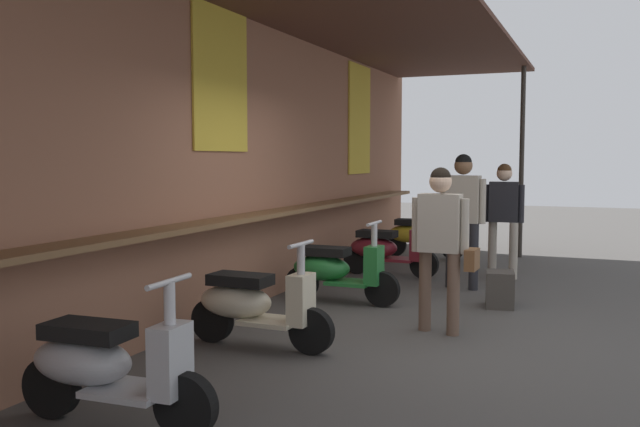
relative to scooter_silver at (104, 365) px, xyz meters
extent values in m
plane|color=#474442|center=(2.95, -1.08, -0.39)|extent=(37.81, 37.81, 0.00)
cube|color=#8C5B44|center=(2.95, 0.94, 1.27)|extent=(13.50, 0.25, 3.32)
cube|color=brown|center=(2.95, 0.64, 0.66)|extent=(12.15, 0.36, 0.05)
cube|color=gold|center=(2.82, 0.80, 2.10)|extent=(1.06, 0.02, 1.46)
cube|color=gold|center=(7.15, 0.80, 1.92)|extent=(1.01, 0.02, 1.75)
cylinder|color=#332D28|center=(8.62, -1.58, 1.24)|extent=(0.08, 0.08, 3.25)
ellipsoid|color=#B2B5BA|center=(-0.01, 0.17, 0.01)|extent=(0.41, 0.72, 0.30)
cube|color=black|center=(-0.01, 0.12, 0.21)|extent=(0.32, 0.56, 0.10)
cube|color=#B2B5BA|center=(0.01, -0.18, -0.14)|extent=(0.40, 0.52, 0.04)
cube|color=#B2B5BA|center=(0.02, -0.48, 0.08)|extent=(0.29, 0.17, 0.44)
cylinder|color=#B7B7BC|center=(0.02, -0.48, 0.21)|extent=(0.07, 0.07, 0.70)
cylinder|color=#B7B7BC|center=(0.02, -0.48, 0.56)|extent=(0.46, 0.06, 0.04)
cylinder|color=black|center=(0.03, -0.58, -0.19)|extent=(0.12, 0.40, 0.40)
cylinder|color=black|center=(-0.02, 0.42, -0.19)|extent=(0.12, 0.40, 0.40)
ellipsoid|color=beige|center=(1.96, 0.17, 0.01)|extent=(0.39, 0.71, 0.30)
cube|color=black|center=(1.96, 0.12, 0.21)|extent=(0.31, 0.56, 0.10)
cube|color=beige|center=(1.95, -0.18, -0.14)|extent=(0.39, 0.51, 0.04)
cube|color=beige|center=(1.95, -0.48, 0.08)|extent=(0.28, 0.17, 0.44)
cylinder|color=#B7B7BC|center=(1.95, -0.48, 0.21)|extent=(0.07, 0.07, 0.70)
cylinder|color=#B7B7BC|center=(1.95, -0.48, 0.56)|extent=(0.46, 0.04, 0.04)
cylinder|color=black|center=(1.94, -0.58, -0.19)|extent=(0.11, 0.40, 0.40)
cylinder|color=black|center=(1.96, 0.42, -0.19)|extent=(0.11, 0.40, 0.40)
ellipsoid|color=#237533|center=(3.99, 0.17, 0.01)|extent=(0.39, 0.70, 0.30)
cube|color=black|center=(3.99, 0.12, 0.21)|extent=(0.30, 0.55, 0.10)
cube|color=#237533|center=(3.98, -0.18, -0.14)|extent=(0.38, 0.50, 0.04)
cube|color=#237533|center=(3.98, -0.48, 0.08)|extent=(0.28, 0.16, 0.44)
cylinder|color=#B7B7BC|center=(3.98, -0.48, 0.21)|extent=(0.07, 0.07, 0.70)
cylinder|color=#B7B7BC|center=(3.98, -0.48, 0.56)|extent=(0.46, 0.04, 0.04)
cylinder|color=black|center=(3.98, -0.58, -0.19)|extent=(0.10, 0.40, 0.40)
cylinder|color=black|center=(3.99, 0.42, -0.19)|extent=(0.10, 0.40, 0.40)
ellipsoid|color=maroon|center=(5.97, 0.17, 0.01)|extent=(0.40, 0.71, 0.30)
cube|color=black|center=(5.97, 0.12, 0.21)|extent=(0.31, 0.56, 0.10)
cube|color=maroon|center=(5.96, -0.18, -0.14)|extent=(0.39, 0.51, 0.04)
cube|color=maroon|center=(5.96, -0.48, 0.08)|extent=(0.28, 0.17, 0.44)
cylinder|color=#B7B7BC|center=(5.96, -0.48, 0.21)|extent=(0.07, 0.07, 0.70)
cylinder|color=#B7B7BC|center=(5.96, -0.48, 0.56)|extent=(0.46, 0.05, 0.04)
cylinder|color=black|center=(5.95, -0.58, -0.19)|extent=(0.11, 0.40, 0.40)
cylinder|color=black|center=(5.98, 0.42, -0.19)|extent=(0.11, 0.40, 0.40)
ellipsoid|color=gold|center=(7.92, 0.17, 0.01)|extent=(0.42, 0.72, 0.30)
cube|color=black|center=(7.92, 0.12, 0.21)|extent=(0.33, 0.57, 0.10)
cube|color=gold|center=(7.93, -0.18, -0.14)|extent=(0.41, 0.52, 0.04)
cube|color=gold|center=(7.95, -0.48, 0.08)|extent=(0.29, 0.17, 0.44)
cylinder|color=#B7B7BC|center=(7.95, -0.48, 0.21)|extent=(0.07, 0.07, 0.70)
cylinder|color=#B7B7BC|center=(7.95, -0.48, 0.56)|extent=(0.46, 0.06, 0.04)
cylinder|color=black|center=(7.96, -0.58, -0.19)|extent=(0.12, 0.40, 0.40)
cylinder|color=black|center=(7.90, 0.42, -0.19)|extent=(0.12, 0.40, 0.40)
cylinder|color=#232328|center=(5.38, -1.36, 0.04)|extent=(0.12, 0.12, 0.86)
cylinder|color=#232328|center=(5.47, -1.05, 0.04)|extent=(0.12, 0.12, 0.86)
cube|color=#ADA393|center=(5.43, -1.21, 0.77)|extent=(0.22, 0.44, 0.61)
sphere|color=brown|center=(5.43, -1.21, 1.20)|extent=(0.23, 0.23, 0.23)
sphere|color=black|center=(5.43, -1.21, 1.24)|extent=(0.21, 0.21, 0.21)
cylinder|color=#ADA393|center=(5.41, -1.46, 0.75)|extent=(0.08, 0.08, 0.57)
cylinder|color=#ADA393|center=(5.44, -0.95, 0.75)|extent=(0.08, 0.08, 0.57)
cube|color=brown|center=(5.42, -0.88, 0.41)|extent=(0.27, 0.11, 0.20)
cylinder|color=#ADA393|center=(6.52, -1.43, 0.01)|extent=(0.12, 0.12, 0.79)
cylinder|color=#ADA393|center=(6.40, -1.74, 0.01)|extent=(0.12, 0.12, 0.79)
cube|color=#232328|center=(6.46, -1.58, 0.69)|extent=(0.22, 0.41, 0.56)
sphere|color=beige|center=(6.46, -1.58, 1.08)|extent=(0.21, 0.21, 0.21)
sphere|color=#472D19|center=(6.46, -1.58, 1.12)|extent=(0.20, 0.20, 0.20)
cylinder|color=#232328|center=(6.45, -1.35, 0.66)|extent=(0.08, 0.08, 0.53)
cylinder|color=#232328|center=(6.47, -1.82, 0.66)|extent=(0.08, 0.08, 0.53)
cylinder|color=brown|center=(3.13, -1.28, 0.01)|extent=(0.12, 0.12, 0.79)
cylinder|color=brown|center=(3.04, -1.58, 0.01)|extent=(0.12, 0.12, 0.79)
cube|color=#ADA393|center=(3.09, -1.43, 0.68)|extent=(0.21, 0.40, 0.56)
sphere|color=beige|center=(3.09, -1.43, 1.07)|extent=(0.21, 0.21, 0.21)
sphere|color=black|center=(3.09, -1.43, 1.11)|extent=(0.20, 0.20, 0.20)
cylinder|color=#ADA393|center=(3.09, -1.19, 0.65)|extent=(0.08, 0.08, 0.53)
cylinder|color=#ADA393|center=(3.08, -1.67, 0.65)|extent=(0.08, 0.08, 0.53)
cube|color=brown|center=(3.10, -1.74, 0.34)|extent=(0.26, 0.11, 0.20)
cube|color=#3D3833|center=(4.48, -1.82, -0.18)|extent=(0.43, 0.37, 0.41)
camera|label=1|loc=(-3.35, -2.85, 1.29)|focal=38.31mm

